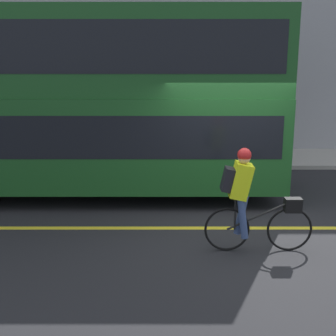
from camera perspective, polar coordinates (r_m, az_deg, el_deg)
name	(u,v)px	position (r m, az deg, el deg)	size (l,w,h in m)	color
ground_plane	(238,234)	(8.22, 8.53, -7.97)	(80.00, 80.00, 0.00)	#232326
road_center_line	(236,228)	(8.47, 8.26, -7.25)	(50.00, 0.14, 0.01)	yellow
sidewalk_curb	(210,158)	(13.57, 5.12, 1.18)	(60.00, 2.24, 0.11)	#A8A399
building_facade	(209,40)	(14.51, 4.97, 15.31)	(60.00, 0.30, 6.79)	#9E9EA3
bus	(43,95)	(10.30, -14.97, 8.64)	(9.99, 2.60, 3.91)	black
cyclist_on_bike	(249,197)	(7.29, 9.82, -3.49)	(1.69, 0.32, 1.65)	black
trash_bin	(42,141)	(13.78, -15.11, 3.16)	(0.57, 0.57, 0.93)	#194C23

